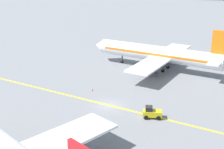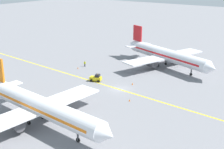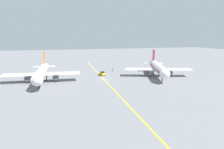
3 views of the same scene
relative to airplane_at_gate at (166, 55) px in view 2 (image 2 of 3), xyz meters
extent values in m
plane|color=slate|center=(23.60, -0.81, -3.71)|extent=(400.00, 400.00, 0.00)
cube|color=yellow|center=(23.60, -0.81, -3.71)|extent=(10.62, 119.60, 0.01)
cylinder|color=silver|center=(0.15, 0.41, 0.09)|extent=(13.48, 29.46, 3.60)
cone|color=silver|center=(5.59, 15.67, 0.09)|extent=(4.03, 3.41, 3.42)
cone|color=silver|center=(-5.40, -15.12, 0.39)|extent=(3.89, 3.85, 3.06)
cube|color=red|center=(0.15, 0.41, 0.24)|extent=(12.50, 26.65, 0.50)
cube|color=silver|center=(-0.19, -0.53, -0.63)|extent=(28.12, 14.31, 0.36)
cylinder|color=#4C4C51|center=(-4.90, 1.15, -1.88)|extent=(3.15, 3.75, 2.20)
cylinder|color=#4C4C51|center=(4.52, -2.21, -1.88)|extent=(3.15, 3.75, 2.20)
cube|color=red|center=(-4.56, -12.77, 4.39)|extent=(1.68, 3.89, 5.00)
cube|color=silver|center=(-4.39, -12.30, 0.49)|extent=(9.28, 5.29, 0.24)
cylinder|color=#4C4C51|center=(3.38, 9.46, -2.31)|extent=(0.36, 0.36, 2.00)
cylinder|color=black|center=(3.38, 9.46, -3.31)|extent=(0.53, 0.85, 0.80)
cylinder|color=#4C4C51|center=(-2.03, -0.93, -2.31)|extent=(0.36, 0.36, 2.00)
cylinder|color=black|center=(-2.03, -0.93, -3.31)|extent=(0.53, 0.85, 0.80)
cylinder|color=#4C4C51|center=(0.98, -2.01, -2.31)|extent=(0.36, 0.36, 2.00)
cylinder|color=black|center=(0.98, -2.01, -3.31)|extent=(0.53, 0.85, 0.80)
cylinder|color=white|center=(47.25, -1.94, 0.09)|extent=(6.12, 30.20, 3.60)
cone|color=white|center=(48.61, 14.20, 0.09)|extent=(3.61, 2.68, 3.42)
cube|color=orange|center=(47.25, -1.94, 0.24)|extent=(5.90, 27.21, 0.50)
cube|color=white|center=(47.16, -2.94, -0.63)|extent=(28.34, 7.54, 0.36)
cylinder|color=#4C4C51|center=(42.18, -2.52, -1.88)|extent=(2.46, 3.37, 2.20)
cylinder|color=#4C4C51|center=(52.15, -3.36, -1.88)|extent=(2.46, 3.37, 2.20)
cube|color=white|center=(46.11, -15.39, 0.49)|extent=(9.17, 3.15, 0.24)
cylinder|color=#4C4C51|center=(48.06, 7.62, -2.31)|extent=(0.36, 0.36, 2.00)
cylinder|color=black|center=(48.06, 7.62, -3.31)|extent=(0.35, 0.82, 0.80)
cylinder|color=#4C4C51|center=(45.49, -3.80, -2.31)|extent=(0.36, 0.36, 2.00)
cylinder|color=black|center=(45.49, -3.80, -3.31)|extent=(0.35, 0.82, 0.80)
cylinder|color=#4C4C51|center=(48.67, -4.07, -2.31)|extent=(0.36, 0.36, 2.00)
cylinder|color=black|center=(48.67, -4.07, -3.31)|extent=(0.35, 0.82, 0.80)
cube|color=gold|center=(22.33, -9.05, -2.91)|extent=(2.45, 3.33, 0.90)
cube|color=black|center=(22.14, -8.53, -2.11)|extent=(1.58, 1.48, 0.70)
sphere|color=orange|center=(22.14, -8.53, -1.68)|extent=(0.16, 0.16, 0.16)
cylinder|color=black|center=(21.29, -8.39, -3.36)|extent=(0.48, 0.74, 0.70)
cylinder|color=black|center=(22.69, -7.87, -3.36)|extent=(0.48, 0.74, 0.70)
cylinder|color=black|center=(21.97, -10.22, -3.36)|extent=(0.48, 0.74, 0.70)
cylinder|color=black|center=(23.37, -9.70, -3.36)|extent=(0.48, 0.74, 0.70)
cylinder|color=#23232D|center=(13.87, -20.08, -3.28)|extent=(0.16, 0.16, 0.85)
cylinder|color=#23232D|center=(13.78, -19.90, -3.28)|extent=(0.16, 0.16, 0.85)
cube|color=#CCD819|center=(13.83, -19.99, -2.56)|extent=(0.36, 0.42, 0.60)
cylinder|color=#CCD819|center=(13.93, -20.21, -2.56)|extent=(0.10, 0.10, 0.55)
cylinder|color=#CCD819|center=(13.72, -19.78, -2.56)|extent=(0.10, 0.10, 0.55)
sphere|color=#9E7051|center=(13.83, -19.99, -2.14)|extent=(0.22, 0.22, 0.22)
cone|color=orange|center=(28.32, 5.29, -3.43)|extent=(0.32, 0.32, 0.55)
cone|color=orange|center=(16.82, -20.11, -3.43)|extent=(0.32, 0.32, 0.55)
cone|color=orange|center=(18.99, 0.21, -3.43)|extent=(0.32, 0.32, 0.55)
camera|label=1|loc=(-21.13, -22.76, 19.04)|focal=50.00mm
camera|label=2|loc=(82.31, 39.22, 23.68)|focal=50.00mm
camera|label=3|loc=(46.04, 81.68, 13.46)|focal=35.00mm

